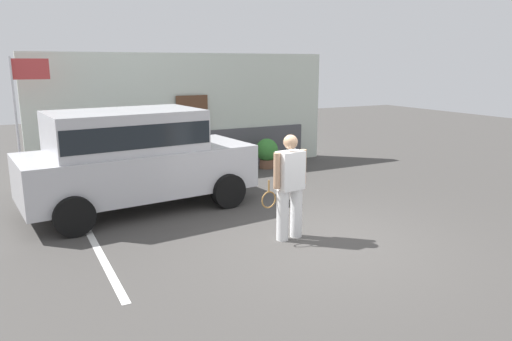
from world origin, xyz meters
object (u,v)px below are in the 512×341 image
object	(u,v)px
potted_plant_by_porch	(267,152)
flag_pole	(23,101)
tennis_player_man	(290,186)
parked_suv	(133,155)

from	to	relation	value
potted_plant_by_porch	flag_pole	bearing A→B (deg)	179.78
tennis_player_man	potted_plant_by_porch	distance (m)	5.68
parked_suv	flag_pole	bearing A→B (deg)	124.24
potted_plant_by_porch	flag_pole	world-z (taller)	flag_pole
flag_pole	tennis_player_man	bearing A→B (deg)	-53.95
potted_plant_by_porch	flag_pole	size ratio (longest dim) A/B	0.28
tennis_player_man	potted_plant_by_porch	size ratio (longest dim) A/B	2.11
parked_suv	potted_plant_by_porch	distance (m)	4.88
tennis_player_man	potted_plant_by_porch	bearing A→B (deg)	-121.94
potted_plant_by_porch	flag_pole	xyz separation A→B (m)	(-6.15, 0.02, 1.67)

